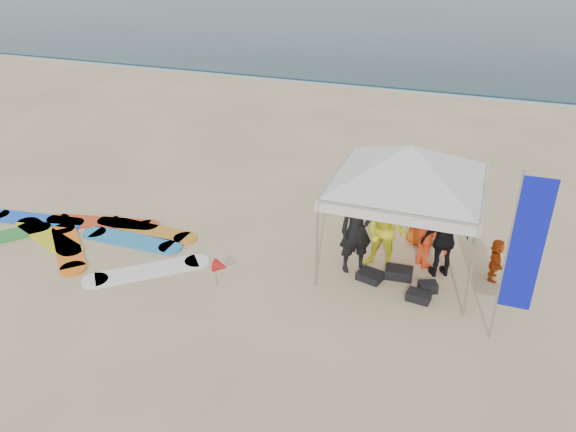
{
  "coord_description": "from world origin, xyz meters",
  "views": [
    {
      "loc": [
        3.52,
        -7.11,
        6.58
      ],
      "look_at": [
        0.01,
        2.6,
        1.2
      ],
      "focal_mm": 35.0,
      "sensor_mm": 36.0,
      "label": 1
    }
  ],
  "objects_px": {
    "person_yellow": "(385,232)",
    "feather_flag": "(524,248)",
    "person_orange_a": "(429,230)",
    "person_black_b": "(445,239)",
    "surfboard_spread": "(85,237)",
    "person_black_a": "(357,229)",
    "canopy_tent": "(412,146)",
    "person_seated": "(496,260)",
    "person_orange_b": "(422,210)",
    "marker_pennant": "(221,266)"
  },
  "relations": [
    {
      "from": "person_orange_a",
      "to": "person_seated",
      "type": "relative_size",
      "value": 1.86
    },
    {
      "from": "person_black_a",
      "to": "person_orange_a",
      "type": "height_order",
      "value": "person_black_a"
    },
    {
      "from": "person_orange_b",
      "to": "person_seated",
      "type": "distance_m",
      "value": 1.98
    },
    {
      "from": "person_yellow",
      "to": "person_orange_a",
      "type": "height_order",
      "value": "person_yellow"
    },
    {
      "from": "person_seated",
      "to": "feather_flag",
      "type": "height_order",
      "value": "feather_flag"
    },
    {
      "from": "person_black_a",
      "to": "feather_flag",
      "type": "bearing_deg",
      "value": -56.56
    },
    {
      "from": "person_seated",
      "to": "feather_flag",
      "type": "relative_size",
      "value": 0.29
    },
    {
      "from": "person_seated",
      "to": "marker_pennant",
      "type": "relative_size",
      "value": 1.45
    },
    {
      "from": "person_orange_b",
      "to": "person_yellow",
      "type": "bearing_deg",
      "value": 45.61
    },
    {
      "from": "person_black_a",
      "to": "person_black_b",
      "type": "xyz_separation_m",
      "value": [
        1.75,
        0.41,
        -0.13
      ]
    },
    {
      "from": "person_black_b",
      "to": "feather_flag",
      "type": "bearing_deg",
      "value": 99.54
    },
    {
      "from": "person_yellow",
      "to": "feather_flag",
      "type": "distance_m",
      "value": 3.15
    },
    {
      "from": "person_black_a",
      "to": "surfboard_spread",
      "type": "height_order",
      "value": "person_black_a"
    },
    {
      "from": "person_orange_b",
      "to": "feather_flag",
      "type": "height_order",
      "value": "feather_flag"
    },
    {
      "from": "person_black_a",
      "to": "person_yellow",
      "type": "distance_m",
      "value": 0.62
    },
    {
      "from": "person_black_b",
      "to": "person_black_a",
      "type": "bearing_deg",
      "value": -13.61
    },
    {
      "from": "person_yellow",
      "to": "person_orange_a",
      "type": "bearing_deg",
      "value": 34.95
    },
    {
      "from": "feather_flag",
      "to": "surfboard_spread",
      "type": "distance_m",
      "value": 9.55
    },
    {
      "from": "person_yellow",
      "to": "person_seated",
      "type": "distance_m",
      "value": 2.32
    },
    {
      "from": "person_orange_a",
      "to": "person_black_a",
      "type": "bearing_deg",
      "value": 70.19
    },
    {
      "from": "person_black_a",
      "to": "person_seated",
      "type": "distance_m",
      "value": 2.92
    },
    {
      "from": "person_orange_a",
      "to": "person_black_b",
      "type": "distance_m",
      "value": 0.45
    },
    {
      "from": "surfboard_spread",
      "to": "person_seated",
      "type": "bearing_deg",
      "value": 9.36
    },
    {
      "from": "person_orange_a",
      "to": "feather_flag",
      "type": "bearing_deg",
      "value": 173.26
    },
    {
      "from": "person_black_a",
      "to": "canopy_tent",
      "type": "distance_m",
      "value": 2.03
    },
    {
      "from": "person_yellow",
      "to": "person_black_b",
      "type": "xyz_separation_m",
      "value": [
        1.2,
        0.17,
        -0.03
      ]
    },
    {
      "from": "person_black_a",
      "to": "feather_flag",
      "type": "distance_m",
      "value": 3.48
    },
    {
      "from": "surfboard_spread",
      "to": "person_black_a",
      "type": "bearing_deg",
      "value": 7.9
    },
    {
      "from": "feather_flag",
      "to": "marker_pennant",
      "type": "xyz_separation_m",
      "value": [
        -5.44,
        -0.21,
        -1.42
      ]
    },
    {
      "from": "person_seated",
      "to": "feather_flag",
      "type": "distance_m",
      "value": 2.47
    },
    {
      "from": "person_yellow",
      "to": "person_orange_b",
      "type": "height_order",
      "value": "person_yellow"
    },
    {
      "from": "surfboard_spread",
      "to": "canopy_tent",
      "type": "bearing_deg",
      "value": 11.44
    },
    {
      "from": "person_seated",
      "to": "person_orange_a",
      "type": "bearing_deg",
      "value": 87.76
    },
    {
      "from": "person_yellow",
      "to": "person_black_b",
      "type": "bearing_deg",
      "value": 15.19
    },
    {
      "from": "feather_flag",
      "to": "marker_pennant",
      "type": "distance_m",
      "value": 5.63
    },
    {
      "from": "person_orange_b",
      "to": "person_black_b",
      "type": "bearing_deg",
      "value": 95.23
    },
    {
      "from": "person_orange_a",
      "to": "surfboard_spread",
      "type": "xyz_separation_m",
      "value": [
        -7.67,
        -1.56,
        -0.83
      ]
    },
    {
      "from": "person_black_a",
      "to": "marker_pennant",
      "type": "xyz_separation_m",
      "value": [
        -2.38,
        -1.57,
        -0.49
      ]
    },
    {
      "from": "feather_flag",
      "to": "person_orange_a",
      "type": "bearing_deg",
      "value": 129.24
    },
    {
      "from": "person_yellow",
      "to": "feather_flag",
      "type": "xyz_separation_m",
      "value": [
        2.51,
        -1.6,
        1.03
      ]
    },
    {
      "from": "person_black_a",
      "to": "canopy_tent",
      "type": "height_order",
      "value": "canopy_tent"
    },
    {
      "from": "person_yellow",
      "to": "canopy_tent",
      "type": "height_order",
      "value": "canopy_tent"
    },
    {
      "from": "canopy_tent",
      "to": "surfboard_spread",
      "type": "height_order",
      "value": "canopy_tent"
    },
    {
      "from": "person_yellow",
      "to": "person_orange_b",
      "type": "xyz_separation_m",
      "value": [
        0.58,
        1.39,
        -0.05
      ]
    },
    {
      "from": "person_black_a",
      "to": "person_black_b",
      "type": "distance_m",
      "value": 1.81
    },
    {
      "from": "person_black_b",
      "to": "canopy_tent",
      "type": "bearing_deg",
      "value": -37.35
    },
    {
      "from": "person_black_b",
      "to": "person_seated",
      "type": "height_order",
      "value": "person_black_b"
    },
    {
      "from": "surfboard_spread",
      "to": "person_orange_b",
      "type": "bearing_deg",
      "value": 18.61
    },
    {
      "from": "person_yellow",
      "to": "feather_flag",
      "type": "bearing_deg",
      "value": -25.68
    },
    {
      "from": "marker_pennant",
      "to": "person_black_a",
      "type": "bearing_deg",
      "value": 33.47
    }
  ]
}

